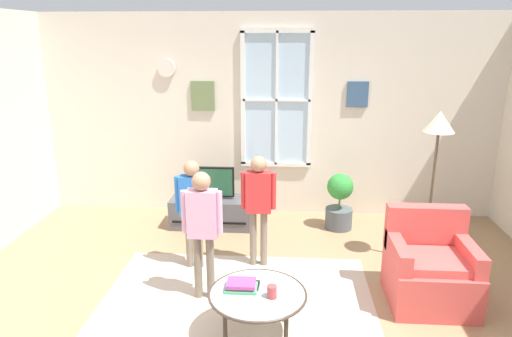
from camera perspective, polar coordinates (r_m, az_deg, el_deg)
The scene contains 15 objects.
ground_plane at distance 4.27m, azimuth -0.31°, elevation -19.03°, with size 6.82×6.10×0.02m, color #9E7A56.
back_wall at distance 6.38m, azimuth 1.59°, elevation 6.59°, with size 6.22×0.17×2.76m.
area_rug at distance 4.50m, azimuth -2.50°, elevation -16.80°, with size 2.60×2.06×0.01m, color #C6B29E.
tv_stand at distance 6.15m, azimuth -5.54°, elevation -5.42°, with size 1.07×0.45×0.39m.
television at distance 6.00m, azimuth -5.65°, elevation -1.69°, with size 0.61×0.08×0.43m.
armchair at distance 4.73m, azimuth 20.80°, elevation -11.65°, with size 0.76×0.74×0.87m.
coffee_table at distance 3.89m, azimuth 0.19°, elevation -15.52°, with size 0.82×0.82×0.43m.
book_stack at distance 3.92m, azimuth -1.85°, elevation -14.34°, with size 0.27×0.19×0.07m.
cup at distance 3.80m, azimuth 1.99°, elevation -15.07°, with size 0.08×0.08×0.10m, color #BF3F3F.
remote_near_books at distance 3.96m, azimuth 0.10°, elevation -14.36°, with size 0.04×0.14×0.02m, color black.
person_red_shirt at distance 4.90m, azimuth 0.32°, elevation -3.74°, with size 0.38×0.17×1.25m.
person_blue_shirt at distance 4.91m, azimuth -7.89°, elevation -4.13°, with size 0.36×0.17×1.21m.
person_pink_shirt at distance 4.31m, azimuth -6.67°, elevation -6.51°, with size 0.38×0.17×1.27m.
potted_plant_by_window at distance 6.09m, azimuth 10.35°, elevation -4.05°, with size 0.35×0.35×0.75m.
floor_lamp at distance 5.15m, azimuth 21.68°, elevation 3.61°, with size 0.32×0.32×1.71m.
Camera 1 is at (0.26, -3.48, 2.45)m, focal length 32.15 mm.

